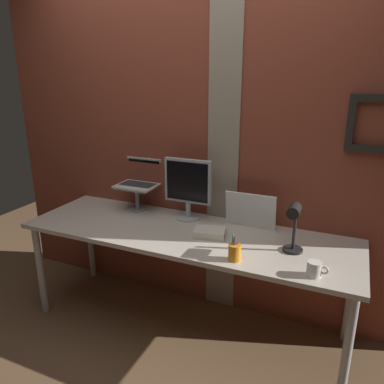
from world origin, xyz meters
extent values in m
plane|color=brown|center=(0.00, 0.00, 0.00)|extent=(6.00, 6.00, 0.00)
cube|color=brown|center=(0.00, 0.45, 1.19)|extent=(3.26, 0.12, 2.37)
cube|color=gray|center=(0.22, 0.39, 1.19)|extent=(0.23, 0.01, 2.37)
cube|color=black|center=(1.16, 0.37, 1.62)|extent=(0.34, 0.03, 0.04)
cube|color=black|center=(1.16, 0.37, 1.32)|extent=(0.34, 0.03, 0.04)
cube|color=black|center=(1.02, 0.37, 1.47)|extent=(0.04, 0.03, 0.25)
cube|color=beige|center=(0.09, 0.04, 0.72)|extent=(2.24, 0.70, 0.03)
cylinder|color=#B2B2B7|center=(-0.97, -0.25, 0.35)|extent=(0.05, 0.05, 0.71)
cylinder|color=#B2B2B7|center=(1.15, -0.25, 0.35)|extent=(0.05, 0.05, 0.71)
cylinder|color=#B2B2B7|center=(-0.97, 0.33, 0.35)|extent=(0.05, 0.05, 0.71)
cylinder|color=#B2B2B7|center=(1.15, 0.33, 0.35)|extent=(0.05, 0.05, 0.71)
cylinder|color=#ADB2B7|center=(0.00, 0.27, 0.74)|extent=(0.18, 0.18, 0.01)
cylinder|color=#ADB2B7|center=(0.00, 0.27, 0.80)|extent=(0.04, 0.04, 0.11)
cube|color=#ADB2B7|center=(0.00, 0.27, 1.02)|extent=(0.35, 0.04, 0.32)
cube|color=black|center=(0.00, 0.25, 1.02)|extent=(0.32, 0.00, 0.28)
cylinder|color=gray|center=(-0.43, 0.27, 0.74)|extent=(0.14, 0.14, 0.01)
cylinder|color=gray|center=(-0.43, 0.27, 0.83)|extent=(0.03, 0.03, 0.17)
cube|color=gray|center=(-0.43, 0.27, 0.92)|extent=(0.28, 0.22, 0.01)
cube|color=silver|center=(-0.43, 0.27, 0.93)|extent=(0.30, 0.23, 0.01)
cube|color=#2D2D30|center=(-0.43, 0.29, 0.94)|extent=(0.26, 0.14, 0.00)
cube|color=silver|center=(-0.43, 0.42, 1.03)|extent=(0.30, 0.07, 0.19)
cube|color=black|center=(-0.43, 0.41, 1.03)|extent=(0.27, 0.05, 0.16)
cube|color=white|center=(0.46, 0.29, 0.86)|extent=(0.35, 0.05, 0.25)
cylinder|color=black|center=(0.79, 0.04, 0.74)|extent=(0.12, 0.12, 0.02)
cylinder|color=black|center=(0.79, 0.04, 0.90)|extent=(0.02, 0.02, 0.29)
cylinder|color=black|center=(0.79, -0.05, 1.02)|extent=(0.07, 0.11, 0.07)
cylinder|color=orange|center=(0.51, -0.21, 0.78)|extent=(0.07, 0.07, 0.10)
cylinder|color=green|center=(0.49, -0.21, 0.82)|extent=(0.01, 0.01, 0.14)
cylinder|color=purple|center=(0.50, -0.20, 0.81)|extent=(0.03, 0.02, 0.13)
cylinder|color=purple|center=(0.50, -0.22, 0.82)|extent=(0.03, 0.02, 0.15)
cylinder|color=green|center=(0.49, -0.21, 0.82)|extent=(0.01, 0.02, 0.15)
cylinder|color=silver|center=(0.94, -0.21, 0.78)|extent=(0.08, 0.08, 0.08)
torus|color=silver|center=(0.99, -0.21, 0.78)|extent=(0.05, 0.01, 0.05)
cube|color=silver|center=(0.26, 0.04, 0.76)|extent=(0.23, 0.18, 0.05)
camera|label=1|loc=(1.05, -2.05, 1.76)|focal=34.86mm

